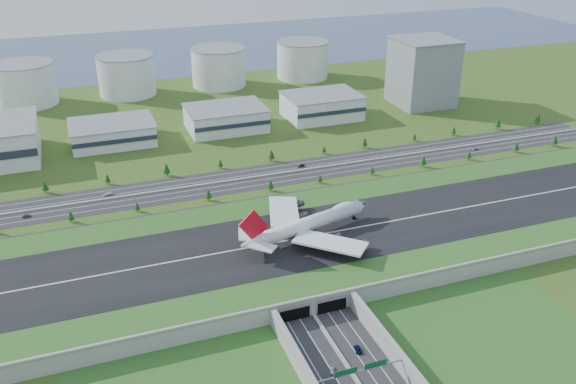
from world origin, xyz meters
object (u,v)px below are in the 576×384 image
object	(u,v)px
office_tower	(423,72)
car_7	(108,194)
car_0	(332,370)
car_5	(301,166)
car_6	(475,149)
fuel_tank_a	(25,84)
car_4	(26,216)
car_2	(358,349)
boeing_747	(309,223)

from	to	relation	value
office_tower	car_7	size ratio (longest dim) A/B	10.00
car_0	car_5	bearing A→B (deg)	93.40
car_0	car_6	distance (m)	253.82
fuel_tank_a	car_0	bearing A→B (deg)	-73.95
fuel_tank_a	car_5	distance (m)	271.68
car_4	car_7	distance (m)	47.47
car_2	car_6	distance (m)	238.37
car_7	boeing_747	bearing A→B (deg)	35.00
car_4	boeing_747	bearing A→B (deg)	-129.44
car_4	car_5	bearing A→B (deg)	-92.55
boeing_747	car_0	distance (m)	90.53
office_tower	fuel_tank_a	bearing A→B (deg)	160.23
car_0	office_tower	bearing A→B (deg)	74.63
fuel_tank_a	car_0	world-z (taller)	fuel_tank_a
car_0	car_2	bearing A→B (deg)	48.32
office_tower	car_6	distance (m)	112.81
car_5	fuel_tank_a	bearing A→B (deg)	-143.62
car_5	boeing_747	bearing A→B (deg)	-22.27
fuel_tank_a	car_6	distance (m)	374.39
car_4	car_7	world-z (taller)	car_7
car_5	car_7	bearing A→B (deg)	-93.10
car_6	car_7	size ratio (longest dim) A/B	0.92
car_2	car_7	size ratio (longest dim) A/B	0.97
boeing_747	car_2	distance (m)	80.53
office_tower	car_4	world-z (taller)	office_tower
car_0	car_5	size ratio (longest dim) A/B	0.83
car_5	car_7	distance (m)	124.70
car_7	fuel_tank_a	bearing A→B (deg)	-174.31
boeing_747	car_2	size ratio (longest dim) A/B	14.69
car_5	car_6	world-z (taller)	car_5
fuel_tank_a	car_4	world-z (taller)	fuel_tank_a
car_2	car_7	world-z (taller)	car_7
boeing_747	fuel_tank_a	bearing A→B (deg)	99.04
car_5	car_4	bearing A→B (deg)	-88.72
car_5	office_tower	bearing A→B (deg)	119.40
office_tower	fuel_tank_a	distance (m)	340.18
car_2	boeing_747	bearing A→B (deg)	-87.27
boeing_747	car_2	xyz separation A→B (m)	(-10.30, -78.62, -14.09)
office_tower	boeing_747	distance (m)	265.98
fuel_tank_a	car_0	distance (m)	411.04
boeing_747	car_5	world-z (taller)	boeing_747
fuel_tank_a	car_2	bearing A→B (deg)	-71.73
car_6	car_0	bearing A→B (deg)	121.62
boeing_747	car_4	bearing A→B (deg)	132.49
fuel_tank_a	car_7	world-z (taller)	fuel_tank_a
car_4	car_6	bearing A→B (deg)	-97.09
office_tower	boeing_747	xyz separation A→B (m)	(-181.85, -193.71, -12.56)
office_tower	car_0	size ratio (longest dim) A/B	13.39
car_4	car_7	size ratio (longest dim) A/B	0.84
office_tower	car_6	world-z (taller)	office_tower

